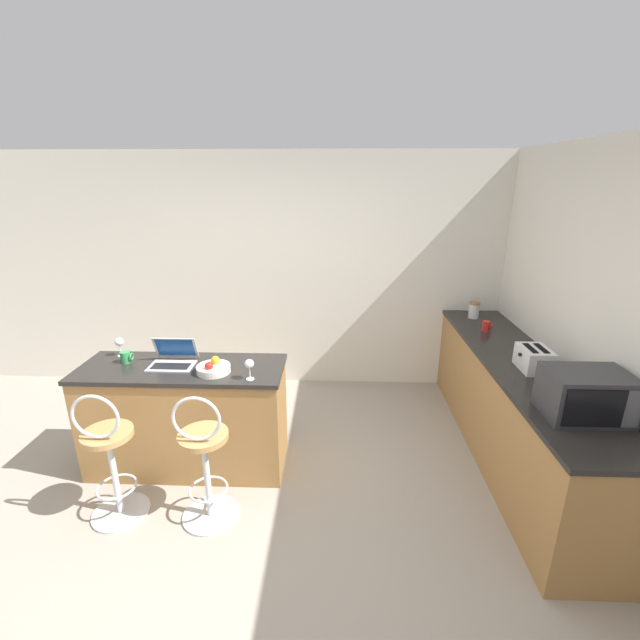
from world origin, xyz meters
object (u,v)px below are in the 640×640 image
Objects in this scene: mug_green at (126,357)px; bar_stool_far at (205,461)px; bar_stool_near at (110,459)px; mug_red at (486,326)px; wine_glass_tall at (249,365)px; laptop at (173,358)px; microwave at (586,395)px; toaster at (534,359)px; fruit_bowl at (213,368)px; storage_jar at (474,310)px; wine_glass_short at (119,343)px; mug_white at (560,381)px.

bar_stool_far is at bearing -39.85° from mug_green.
mug_red is (3.01, 1.52, 0.48)m from bar_stool_near.
laptop is at bearing 159.34° from wine_glass_tall.
toaster is at bearing 90.78° from microwave.
wine_glass_tall reaches higher than mug_green.
laptop reaches higher than mug_red.
toaster reaches higher than wine_glass_tall.
mug_green is (-0.13, 0.66, 0.48)m from bar_stool_near.
fruit_bowl is at bearing 167.55° from microwave.
storage_jar is (2.35, 1.94, 0.51)m from bar_stool_far.
bar_stool_far is 10.15× the size of mug_red.
wine_glass_tall is (1.05, -0.26, 0.07)m from mug_green.
mug_red is 2.37m from wine_glass_tall.
laptop reaches higher than bar_stool_far.
fruit_bowl is 0.33m from wine_glass_tall.
toaster is 2.18m from wine_glass_tall.
bar_stool_near is 3.62m from storage_jar.
wine_glass_short is (-3.25, -1.15, 0.03)m from storage_jar.
mug_green is (-3.15, -1.28, -0.04)m from storage_jar.
bar_stool_near is 6.31× the size of wine_glass_short.
laptop is 2.90m from mug_white.
mug_green is at bearing -157.91° from storage_jar.
toaster is at bearing -86.92° from storage_jar.
laptop is 1.21× the size of toaster.
storage_jar is at bearing 89.58° from mug_red.
laptop is 3.64× the size of mug_green.
mug_white is 0.64× the size of wine_glass_tall.
fruit_bowl is at bearing -149.21° from storage_jar.
wine_glass_tall is at bearing 178.85° from mug_white.
bar_stool_near is at bearing -140.20° from fruit_bowl.
storage_jar is at bearing 19.42° from wine_glass_short.
bar_stool_far is 6.31× the size of wine_glass_short.
microwave is 1.70× the size of toaster.
fruit_bowl reaches higher than mug_white.
wine_glass_tall reaches higher than bar_stool_near.
bar_stool_near is at bearing -153.12° from mug_red.
bar_stool_far is 0.69m from fruit_bowl.
bar_stool_near is 2.10× the size of microwave.
laptop is at bearing -1.73° from mug_green.
wine_glass_short is (-3.32, 0.14, 0.03)m from toaster.
microwave is at bearing -87.00° from mug_red.
microwave is 4.74× the size of mug_white.
storage_jar reaches higher than mug_green.
wine_glass_tall is at bearing -143.66° from storage_jar.
storage_jar is 1.06× the size of wine_glass_short.
microwave is 1.97m from storage_jar.
bar_stool_far is 9.95× the size of mug_white.
wine_glass_short is (-3.33, 0.83, -0.03)m from microwave.
storage_jar reaches higher than wine_glass_short.
wine_glass_short reaches higher than fruit_bowl.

